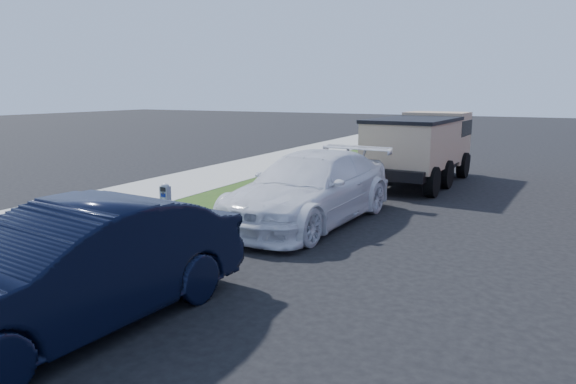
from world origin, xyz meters
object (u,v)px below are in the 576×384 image
at_px(navy_sedan, 72,270).
at_px(dump_truck, 422,144).
at_px(parking_meter, 166,203).
at_px(white_wagon, 310,188).

xyz_separation_m(navy_sedan, dump_truck, (1.34, 13.02, 0.48)).
bearing_deg(parking_meter, white_wagon, 74.77).
height_order(navy_sedan, dump_truck, dump_truck).
bearing_deg(white_wagon, dump_truck, 85.33).
xyz_separation_m(parking_meter, white_wagon, (1.08, 3.75, -0.25)).
height_order(white_wagon, navy_sedan, same).
bearing_deg(parking_meter, navy_sedan, -73.01).
height_order(white_wagon, dump_truck, dump_truck).
bearing_deg(white_wagon, parking_meter, -101.77).
bearing_deg(navy_sedan, parking_meter, 110.80).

